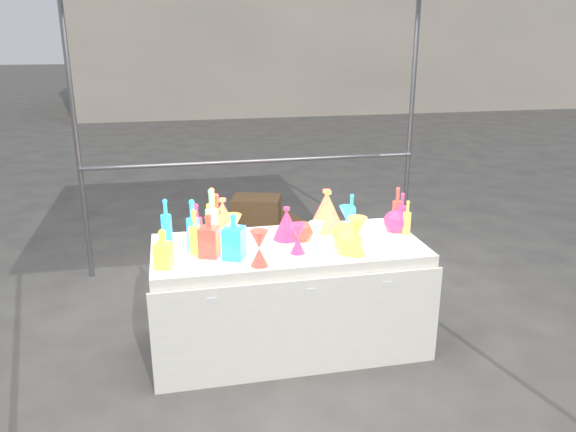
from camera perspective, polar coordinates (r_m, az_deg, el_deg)
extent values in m
plane|color=slate|center=(4.09, 0.00, -12.75)|extent=(80.00, 80.00, 0.00)
cylinder|color=gray|center=(5.08, -20.65, 6.75)|extent=(0.04, 0.04, 2.40)
cylinder|color=gray|center=(5.49, 12.29, 8.27)|extent=(0.04, 0.04, 2.40)
cylinder|color=gray|center=(5.08, -3.45, 5.58)|extent=(3.00, 0.04, 0.04)
cube|color=white|center=(3.91, 0.00, -8.03)|extent=(1.80, 0.80, 0.75)
cube|color=white|center=(3.57, 1.41, -11.43)|extent=(1.84, 0.02, 0.68)
cube|color=white|center=(3.37, -7.76, -8.51)|extent=(0.06, 0.00, 0.03)
cube|color=white|center=(3.45, 2.31, -7.65)|extent=(0.06, 0.00, 0.03)
cube|color=white|center=(3.60, 10.11, -6.82)|extent=(0.06, 0.00, 0.03)
cube|color=#BEB29E|center=(18.09, 3.43, 20.92)|extent=(14.00, 6.00, 6.00)
cube|color=olive|center=(6.24, -3.23, 0.26)|extent=(0.60, 0.51, 0.38)
cube|color=olive|center=(6.42, -2.36, -0.69)|extent=(0.90, 0.72, 0.07)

